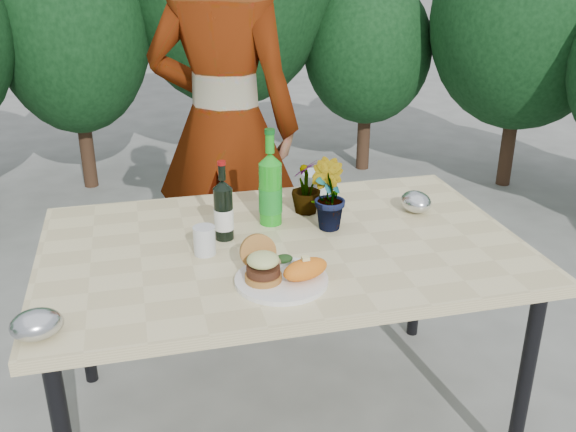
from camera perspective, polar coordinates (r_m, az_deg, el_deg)
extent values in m
plane|color=slate|center=(2.58, -0.45, -17.50)|extent=(80.00, 80.00, 0.00)
cube|color=beige|center=(2.18, -0.50, -2.81)|extent=(1.60, 1.00, 0.04)
cylinder|color=black|center=(2.31, 20.32, -13.62)|extent=(0.05, 0.05, 0.71)
cylinder|color=black|center=(2.69, -17.87, -7.63)|extent=(0.05, 0.05, 0.71)
cylinder|color=black|center=(2.92, 11.47, -4.33)|extent=(0.05, 0.05, 0.71)
cylinder|color=#382316|center=(4.94, -17.33, 4.87)|extent=(0.10, 0.10, 0.42)
ellipsoid|color=#16431C|center=(4.74, -18.76, 15.93)|extent=(1.06, 1.06, 1.50)
cylinder|color=#382316|center=(5.16, -5.00, 7.10)|extent=(0.10, 0.10, 0.50)
cylinder|color=#382316|center=(5.15, 6.70, 6.27)|extent=(0.10, 0.10, 0.38)
ellipsoid|color=#16431C|center=(4.98, 7.10, 14.43)|extent=(0.95, 0.95, 1.10)
cylinder|color=#382316|center=(5.02, 18.83, 5.08)|extent=(0.10, 0.10, 0.44)
ellipsoid|color=#16431C|center=(4.82, 20.37, 16.03)|extent=(1.28, 1.28, 1.49)
cylinder|color=white|center=(1.92, -0.58, -5.72)|extent=(0.28, 0.28, 0.01)
cylinder|color=#B7722D|center=(1.90, -2.21, -5.45)|extent=(0.11, 0.11, 0.02)
cylinder|color=#472314|center=(1.89, -2.22, -4.85)|extent=(0.10, 0.10, 0.02)
ellipsoid|color=beige|center=(1.87, -2.23, -3.92)|extent=(0.10, 0.10, 0.04)
cylinder|color=#B7722D|center=(1.94, -2.68, -3.22)|extent=(0.11, 0.06, 0.11)
ellipsoid|color=orange|center=(1.90, 1.55, -4.75)|extent=(0.17, 0.12, 0.06)
ellipsoid|color=olive|center=(1.99, -1.19, -4.00)|extent=(0.04, 0.04, 0.02)
ellipsoid|color=#193814|center=(2.00, -0.38, -3.82)|extent=(0.06, 0.04, 0.03)
cylinder|color=black|center=(2.17, -5.74, 0.20)|extent=(0.06, 0.06, 0.18)
cylinder|color=white|center=(2.18, -5.72, -0.24)|extent=(0.07, 0.07, 0.07)
cone|color=black|center=(2.13, -5.85, 2.83)|extent=(0.06, 0.06, 0.03)
cylinder|color=black|center=(2.12, -5.90, 3.87)|extent=(0.02, 0.02, 0.05)
cylinder|color=maroon|center=(2.11, -5.93, 4.71)|extent=(0.03, 0.03, 0.01)
cylinder|color=#1C9A1C|center=(2.27, -1.57, 1.99)|extent=(0.08, 0.08, 0.22)
cylinder|color=#198C26|center=(2.28, -1.57, 1.46)|extent=(0.08, 0.08, 0.09)
cone|color=#1C9A1C|center=(2.23, -1.61, 5.15)|extent=(0.08, 0.08, 0.04)
cylinder|color=#1C9A1C|center=(2.21, -1.63, 6.47)|extent=(0.03, 0.03, 0.07)
cylinder|color=#0C5919|center=(2.20, -1.64, 7.52)|extent=(0.04, 0.04, 0.02)
cylinder|color=silver|center=(2.09, -7.43, -2.17)|extent=(0.07, 0.07, 0.09)
imported|color=#23541C|center=(2.27, 3.56, 1.63)|extent=(0.13, 0.12, 0.21)
imported|color=#2E5B1F|center=(2.24, 3.52, 1.89)|extent=(0.16, 0.17, 0.25)
imported|color=#265E20|center=(2.37, 1.63, 2.62)|extent=(0.16, 0.16, 0.20)
imported|color=silver|center=(2.51, 2.52, 2.70)|extent=(0.15, 0.15, 0.11)
ellipsoid|color=#B5B8BD|center=(1.78, -21.47, -8.96)|extent=(0.15, 0.13, 0.08)
ellipsoid|color=silver|center=(2.44, 11.30, 1.25)|extent=(0.12, 0.14, 0.08)
imported|color=#9D654E|center=(2.88, -5.67, 7.86)|extent=(0.80, 0.67, 1.85)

